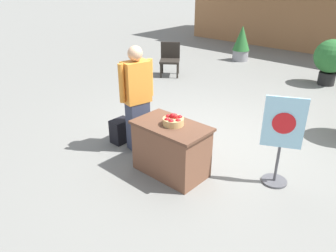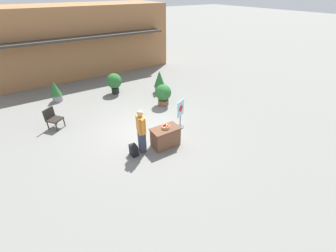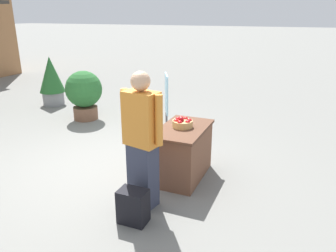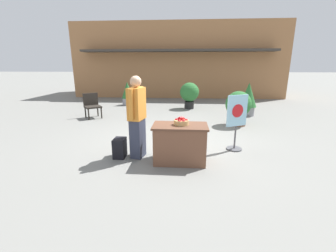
% 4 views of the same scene
% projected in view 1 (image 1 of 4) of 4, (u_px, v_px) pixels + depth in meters
% --- Properties ---
extents(ground_plane, '(120.00, 120.00, 0.00)m').
position_uv_depth(ground_plane, '(211.00, 139.00, 5.94)').
color(ground_plane, slate).
extents(display_table, '(1.10, 0.65, 0.79)m').
position_uv_depth(display_table, '(171.00, 149.00, 4.80)').
color(display_table, brown).
rests_on(display_table, ground_plane).
extents(apple_basket, '(0.30, 0.30, 0.16)m').
position_uv_depth(apple_basket, '(173.00, 120.00, 4.60)').
color(apple_basket, tan).
rests_on(apple_basket, display_table).
extents(person_visitor, '(0.34, 0.60, 1.75)m').
position_uv_depth(person_visitor, '(137.00, 99.00, 5.27)').
color(person_visitor, '#33384C').
rests_on(person_visitor, ground_plane).
extents(backpack, '(0.24, 0.34, 0.42)m').
position_uv_depth(backpack, '(121.00, 131.00, 5.77)').
color(backpack, black).
rests_on(backpack, ground_plane).
extents(poster_board, '(0.50, 0.36, 1.30)m').
position_uv_depth(poster_board, '(281.00, 139.00, 4.43)').
color(poster_board, '#4C4C51').
rests_on(poster_board, ground_plane).
extents(patio_chair, '(0.77, 0.77, 0.92)m').
position_uv_depth(patio_chair, '(170.00, 57.00, 9.39)').
color(patio_chair, '#28231E').
rests_on(patio_chair, ground_plane).
extents(potted_plant_near_right, '(0.57, 0.57, 1.15)m').
position_uv_depth(potted_plant_near_right, '(241.00, 43.00, 10.89)').
color(potted_plant_near_right, gray).
rests_on(potted_plant_near_right, ground_plane).
extents(potted_plant_near_left, '(0.86, 0.86, 1.19)m').
position_uv_depth(potted_plant_near_left, '(331.00, 58.00, 8.48)').
color(potted_plant_near_left, black).
rests_on(potted_plant_near_left, ground_plane).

